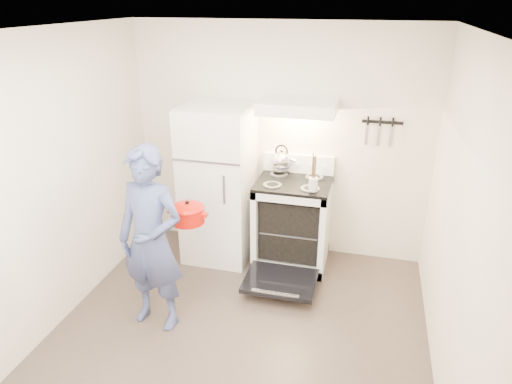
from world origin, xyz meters
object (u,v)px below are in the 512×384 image
stove_body (292,224)px  refrigerator (219,184)px  tea_kettle (281,159)px  dutch_oven (188,215)px  person (151,240)px

stove_body → refrigerator: bearing=-178.2°
tea_kettle → dutch_oven: 1.31m
dutch_oven → tea_kettle: bearing=61.5°
refrigerator → stove_body: bearing=1.8°
stove_body → tea_kettle: (-0.18, 0.22, 0.65)m
person → tea_kettle: bearing=68.7°
tea_kettle → dutch_oven: (-0.62, -1.14, -0.20)m
refrigerator → person: bearing=-97.5°
tea_kettle → person: bearing=-117.8°
person → dutch_oven: size_ratio=4.44×
refrigerator → stove_body: 0.90m
tea_kettle → person: 1.73m
refrigerator → tea_kettle: bearing=21.2°
refrigerator → dutch_oven: bearing=-89.2°
person → dutch_oven: 0.43m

